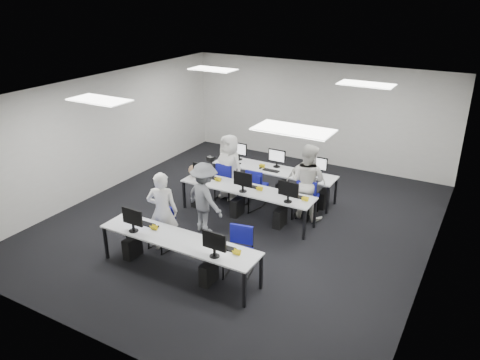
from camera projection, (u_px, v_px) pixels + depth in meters
The scene contains 23 objects.
room at pixel (242, 159), 10.15m from camera, with size 9.00×9.02×3.00m.
ceiling_panels at pixel (243, 91), 9.58m from camera, with size 5.20×4.60×0.02m.
desk_front at pixel (178, 241), 8.54m from camera, with size 3.20×0.70×0.73m.
desk_mid at pixel (247, 191), 10.63m from camera, with size 3.20×0.70×0.73m.
desk_back at pixel (273, 171), 11.75m from camera, with size 3.20×0.70×0.73m.
equipment_front at pixel (170, 254), 8.74m from camera, with size 2.51×0.41×1.19m.
equipment_mid at pixel (239, 202), 10.82m from camera, with size 2.91×0.41×1.19m.
equipment_back at pixel (280, 184), 11.80m from camera, with size 2.91×0.41×1.19m.
chair_0 at pixel (163, 236), 9.54m from camera, with size 0.50×0.53×0.87m.
chair_1 at pixel (238, 261), 8.63m from camera, with size 0.55×0.58×0.94m.
chair_2 at pixel (224, 188), 11.80m from camera, with size 0.51×0.53×0.82m.
chair_3 at pixel (249, 198), 11.23m from camera, with size 0.51×0.54×0.84m.
chair_4 at pixel (302, 207), 10.81m from camera, with size 0.48×0.51×0.83m.
chair_5 at pixel (228, 186), 11.82m from camera, with size 0.47×0.51×0.94m.
chair_6 at pixel (257, 193), 11.48m from camera, with size 0.49×0.52×0.92m.
chair_7 at pixel (307, 204), 10.84m from camera, with size 0.55×0.58×0.95m.
handbag at pixel (195, 171), 11.24m from camera, with size 0.35×0.22×0.28m, color #966C4D.
student_0 at pixel (163, 211), 9.30m from camera, with size 0.61×0.40×1.68m, color silver.
student_1 at pixel (307, 181), 10.61m from camera, with size 0.86×0.67×1.77m, color silver.
student_2 at pixel (229, 167), 11.61m from camera, with size 0.81×0.52×1.65m, color silver.
student_3 at pixel (306, 182), 10.85m from camera, with size 0.91×0.38×1.55m, color silver.
photographer at pixel (205, 198), 9.99m from camera, with size 1.02×0.59×1.59m, color slate.
dslr_camera at pixel (210, 159), 9.77m from camera, with size 0.14×0.18×0.10m, color black.
Camera 1 is at (4.65, -8.32, 5.01)m, focal length 35.00 mm.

